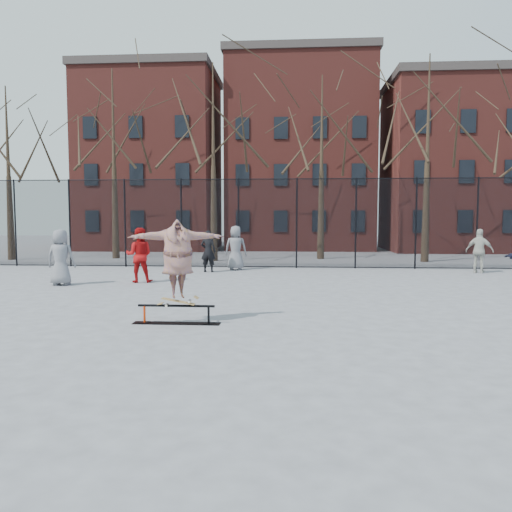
# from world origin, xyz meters

# --- Properties ---
(ground) EXTENTS (100.00, 100.00, 0.00)m
(ground) POSITION_xyz_m (0.00, 0.00, 0.00)
(ground) COLOR slate
(skate_rail) EXTENTS (1.89, 0.29, 0.41)m
(skate_rail) POSITION_xyz_m (-1.47, 1.15, 0.16)
(skate_rail) COLOR black
(skate_rail) RESTS_ON ground
(skateboard) EXTENTS (0.77, 0.18, 0.09)m
(skateboard) POSITION_xyz_m (-1.43, 1.15, 0.46)
(skateboard) COLOR olive
(skateboard) RESTS_ON skate_rail
(skater) EXTENTS (2.12, 1.30, 1.68)m
(skater) POSITION_xyz_m (-1.43, 1.15, 1.35)
(skater) COLOR #413483
(skater) RESTS_ON skateboard
(bystander_grey) EXTENTS (0.95, 0.65, 1.88)m
(bystander_grey) POSITION_xyz_m (-6.71, 6.80, 0.94)
(bystander_grey) COLOR slate
(bystander_grey) RESTS_ON ground
(bystander_black) EXTENTS (0.68, 0.49, 1.73)m
(bystander_black) POSITION_xyz_m (-2.46, 11.10, 0.87)
(bystander_black) COLOR black
(bystander_black) RESTS_ON ground
(bystander_red) EXTENTS (1.01, 0.84, 1.91)m
(bystander_red) POSITION_xyz_m (-4.33, 7.74, 0.95)
(bystander_red) COLOR #A50E0F
(bystander_red) RESTS_ON ground
(bystander_white) EXTENTS (1.13, 0.92, 1.80)m
(bystander_white) POSITION_xyz_m (8.61, 11.55, 0.90)
(bystander_white) COLOR beige
(bystander_white) RESTS_ON ground
(bystander_extra) EXTENTS (0.95, 0.63, 1.91)m
(bystander_extra) POSITION_xyz_m (-1.41, 12.00, 0.96)
(bystander_extra) COLOR slate
(bystander_extra) RESTS_ON ground
(fence) EXTENTS (34.03, 0.07, 4.00)m
(fence) POSITION_xyz_m (-0.01, 13.00, 2.05)
(fence) COLOR black
(fence) RESTS_ON ground
(tree_row) EXTENTS (33.66, 7.46, 10.67)m
(tree_row) POSITION_xyz_m (-0.25, 17.15, 7.36)
(tree_row) COLOR black
(tree_row) RESTS_ON ground
(rowhouses) EXTENTS (29.00, 7.00, 13.00)m
(rowhouses) POSITION_xyz_m (0.72, 26.00, 6.06)
(rowhouses) COLOR maroon
(rowhouses) RESTS_ON ground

